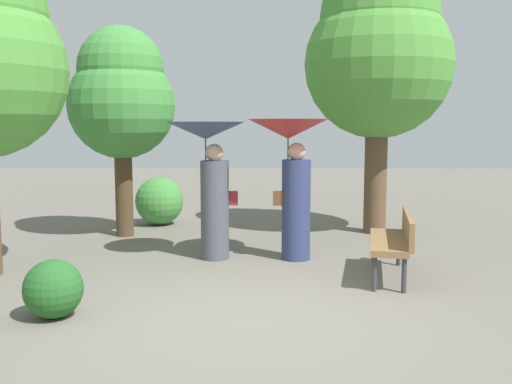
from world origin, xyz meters
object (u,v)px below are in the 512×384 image
(person_right, at_px, (291,162))
(tree_mid_left, at_px, (121,95))
(tree_near_right, at_px, (379,50))
(person_left, at_px, (210,165))
(park_bench, at_px, (395,238))

(person_right, height_order, tree_mid_left, tree_mid_left)
(person_right, height_order, tree_near_right, tree_near_right)
(person_left, relative_size, park_bench, 1.27)
(park_bench, height_order, tree_near_right, tree_near_right)
(person_right, relative_size, tree_near_right, 0.42)
(tree_mid_left, bearing_deg, tree_near_right, 4.90)
(person_left, bearing_deg, person_right, -97.96)
(park_bench, bearing_deg, tree_near_right, -175.75)
(tree_near_right, bearing_deg, person_left, -142.92)
(park_bench, height_order, tree_mid_left, tree_mid_left)
(person_right, distance_m, tree_mid_left, 3.49)
(person_right, bearing_deg, park_bench, -135.16)
(person_left, relative_size, tree_near_right, 0.41)
(person_left, xyz_separation_m, tree_mid_left, (-1.68, 1.71, 1.09))
(person_left, distance_m, tree_near_right, 3.95)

